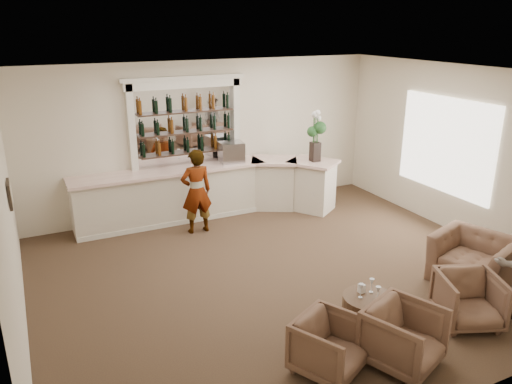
% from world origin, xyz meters
% --- Properties ---
extents(ground, '(8.00, 8.00, 0.00)m').
position_xyz_m(ground, '(0.00, 0.00, 0.00)').
color(ground, '#4D3B26').
rests_on(ground, ground).
extents(room_shell, '(8.04, 7.02, 3.32)m').
position_xyz_m(room_shell, '(0.16, 0.71, 2.34)').
color(room_shell, beige).
rests_on(room_shell, ground).
extents(bar_counter, '(5.72, 1.80, 1.14)m').
position_xyz_m(bar_counter, '(-0.16, 3.00, 0.57)').
color(bar_counter, beige).
rests_on(bar_counter, ground).
extents(back_bar_alcove, '(2.64, 0.25, 3.00)m').
position_xyz_m(back_bar_alcove, '(-0.50, 3.41, 2.03)').
color(back_bar_alcove, white).
rests_on(back_bar_alcove, ground).
extents(cocktail_table, '(0.71, 0.71, 0.50)m').
position_xyz_m(cocktail_table, '(0.27, -1.92, 0.25)').
color(cocktail_table, '#503422').
rests_on(cocktail_table, ground).
extents(sommelier, '(0.63, 0.42, 1.72)m').
position_xyz_m(sommelier, '(-0.70, 2.31, 0.86)').
color(sommelier, gray).
rests_on(sommelier, ground).
extents(armchair_left, '(1.03, 1.04, 0.71)m').
position_xyz_m(armchair_left, '(-0.71, -2.44, 0.36)').
color(armchair_left, brown).
rests_on(armchair_left, ground).
extents(armchair_center, '(1.09, 1.10, 0.78)m').
position_xyz_m(armchair_center, '(0.18, -2.73, 0.39)').
color(armchair_center, brown).
rests_on(armchair_center, ground).
extents(armchair_right, '(1.05, 1.06, 0.75)m').
position_xyz_m(armchair_right, '(1.61, -2.44, 0.37)').
color(armchair_right, brown).
rests_on(armchair_right, ground).
extents(armchair_far, '(1.37, 1.47, 0.78)m').
position_xyz_m(armchair_far, '(2.67, -1.58, 0.39)').
color(armchair_far, brown).
rests_on(armchair_far, ground).
extents(espresso_machine, '(0.54, 0.47, 0.44)m').
position_xyz_m(espresso_machine, '(0.39, 3.09, 1.36)').
color(espresso_machine, '#ACACB0').
rests_on(espresso_machine, bar_counter).
extents(flower_vase, '(0.30, 0.30, 1.12)m').
position_xyz_m(flower_vase, '(2.07, 2.36, 1.77)').
color(flower_vase, black).
rests_on(flower_vase, bar_counter).
extents(wine_glass_bar_left, '(0.07, 0.07, 0.21)m').
position_xyz_m(wine_glass_bar_left, '(0.34, 2.93, 1.25)').
color(wine_glass_bar_left, white).
rests_on(wine_glass_bar_left, bar_counter).
extents(wine_glass_bar_right, '(0.07, 0.07, 0.21)m').
position_xyz_m(wine_glass_bar_right, '(-0.55, 3.04, 1.25)').
color(wine_glass_bar_right, white).
rests_on(wine_glass_bar_right, bar_counter).
extents(wine_glass_tbl_a, '(0.07, 0.07, 0.21)m').
position_xyz_m(wine_glass_tbl_a, '(0.15, -1.89, 0.60)').
color(wine_glass_tbl_a, white).
rests_on(wine_glass_tbl_a, cocktail_table).
extents(wine_glass_tbl_b, '(0.07, 0.07, 0.21)m').
position_xyz_m(wine_glass_tbl_b, '(0.37, -1.84, 0.60)').
color(wine_glass_tbl_b, white).
rests_on(wine_glass_tbl_b, cocktail_table).
extents(wine_glass_tbl_c, '(0.07, 0.07, 0.21)m').
position_xyz_m(wine_glass_tbl_c, '(0.31, -2.05, 0.60)').
color(wine_glass_tbl_c, white).
rests_on(wine_glass_tbl_c, cocktail_table).
extents(napkin_holder, '(0.08, 0.08, 0.12)m').
position_xyz_m(napkin_holder, '(0.25, -1.78, 0.56)').
color(napkin_holder, white).
rests_on(napkin_holder, cocktail_table).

